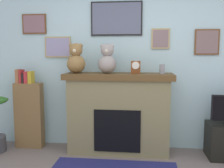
# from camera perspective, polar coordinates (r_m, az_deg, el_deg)

# --- Properties ---
(back_wall) EXTENTS (5.20, 0.15, 2.60)m
(back_wall) POSITION_cam_1_polar(r_m,az_deg,el_deg) (3.90, 5.39, 5.22)
(back_wall) COLOR silver
(back_wall) RESTS_ON ground_plane
(fireplace) EXTENTS (1.51, 0.51, 1.13)m
(fireplace) POSITION_cam_1_polar(r_m,az_deg,el_deg) (3.72, 1.47, -6.26)
(fireplace) COLOR olive
(fireplace) RESTS_ON ground_plane
(bookshelf) EXTENTS (0.41, 0.16, 1.17)m
(bookshelf) POSITION_cam_1_polar(r_m,az_deg,el_deg) (4.10, -17.73, -5.94)
(bookshelf) COLOR brown
(bookshelf) RESTS_ON ground_plane
(candle_jar) EXTENTS (0.07, 0.07, 0.13)m
(candle_jar) POSITION_cam_1_polar(r_m,az_deg,el_deg) (3.61, 10.91, 3.21)
(candle_jar) COLOR gray
(candle_jar) RESTS_ON fireplace
(mantel_clock) EXTENTS (0.13, 0.10, 0.18)m
(mantel_clock) POSITION_cam_1_polar(r_m,az_deg,el_deg) (3.60, 5.21, 3.67)
(mantel_clock) COLOR brown
(mantel_clock) RESTS_ON fireplace
(teddy_bear_brown) EXTENTS (0.26, 0.26, 0.42)m
(teddy_bear_brown) POSITION_cam_1_polar(r_m,az_deg,el_deg) (3.71, -7.88, 5.28)
(teddy_bear_brown) COLOR olive
(teddy_bear_brown) RESTS_ON fireplace
(teddy_bear_cream) EXTENTS (0.26, 0.26, 0.41)m
(teddy_bear_cream) POSITION_cam_1_polar(r_m,az_deg,el_deg) (3.63, -1.05, 5.26)
(teddy_bear_cream) COLOR gray
(teddy_bear_cream) RESTS_ON fireplace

